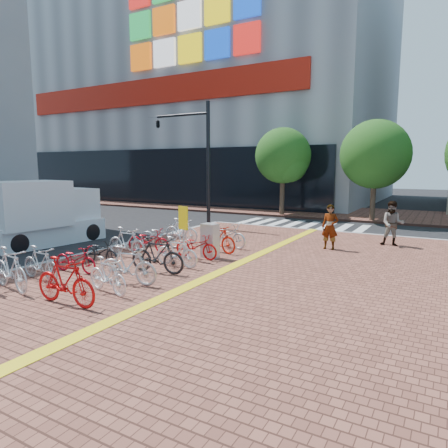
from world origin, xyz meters
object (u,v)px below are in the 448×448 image
Objects in this scene: bike_3 at (101,251)px; traffic_light_pole at (184,142)px; bike_12 at (177,252)px; bike_0 at (10,269)px; bike_4 at (127,242)px; bike_11 at (157,255)px; bike_10 at (128,265)px; bike_6 at (161,235)px; pedestrian_b at (393,224)px; bike_13 at (196,246)px; bike_1 at (40,263)px; yellow_sign at (183,223)px; box_truck at (43,214)px; bike_14 at (217,239)px; utility_box at (210,241)px; bike_9 at (107,276)px; bike_5 at (148,240)px; bike_8 at (65,281)px; bike_15 at (227,235)px; pedestrian_a at (330,227)px; bike_2 at (76,259)px; bike_7 at (181,231)px.

bike_3 is 10.19m from traffic_light_pole.
bike_0 is at bearing 152.56° from bike_12.
bike_11 reaches higher than bike_4.
traffic_light_pole reaches higher than bike_10.
pedestrian_b is (8.29, 5.00, 0.45)m from bike_6.
bike_12 reaches higher than bike_13.
yellow_sign is (2.05, 4.30, 0.82)m from bike_1.
bike_6 is 0.37× the size of box_truck.
bike_14 is 1.43× the size of utility_box.
bike_4 reaches higher than bike_3.
bike_9 is 9.12m from box_truck.
bike_10 is at bearing -38.94° from bike_0.
bike_14 is (2.47, 3.63, 0.09)m from bike_3.
bike_5 is 0.93× the size of bike_11.
utility_box is 9.15m from traffic_light_pole.
bike_12 is (0.11, 4.32, -0.08)m from bike_8.
bike_5 is at bearing -147.13° from pedestrian_b.
box_truck is at bearing 113.09° from bike_14.
pedestrian_b reaches higher than bike_11.
bike_15 is 1.56× the size of utility_box.
bike_12 is 0.93× the size of pedestrian_a.
bike_8 is at bearing -120.33° from pedestrian_b.
bike_6 is 1.18× the size of bike_9.
bike_11 reaches higher than bike_1.
bike_5 is (-0.02, 3.50, 0.03)m from bike_2.
yellow_sign is at bearing -39.01° from bike_3.
bike_2 is at bearing 164.69° from bike_14.
bike_3 is 4.05m from bike_8.
bike_3 is 0.91× the size of pedestrian_b.
traffic_light_pole reaches higher than bike_12.
box_truck reaches higher than bike_11.
bike_10 is 0.93× the size of bike_15.
utility_box reaches higher than bike_5.
traffic_light_pole is at bearing 124.67° from yellow_sign.
bike_13 reaches higher than bike_2.
bike_5 is 6.10m from bike_8.
bike_7 reaches higher than bike_1.
bike_5 is at bearing 4.55° from box_truck.
pedestrian_b reaches higher than bike_9.
bike_8 is 0.38× the size of box_truck.
traffic_light_pole is at bearing 173.68° from pedestrian_b.
pedestrian_a is 0.36× the size of box_truck.
bike_7 is 7.16m from bike_9.
bike_9 reaches higher than bike_13.
traffic_light_pole reaches higher than bike_3.
yellow_sign reaches higher than bike_6.
bike_11 is 2.27m from bike_13.
bike_7 is at bearing 144.63° from utility_box.
bike_2 is 0.96× the size of bike_3.
bike_11 is at bearing -6.84° from bike_10.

